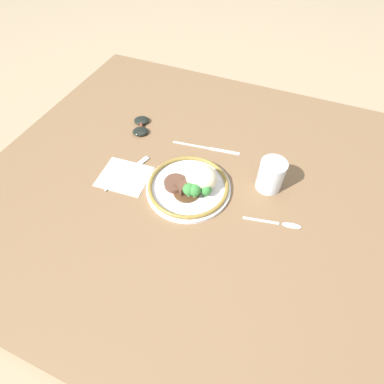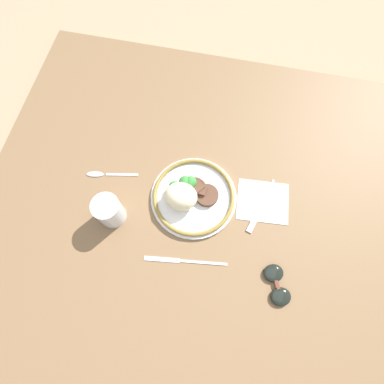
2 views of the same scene
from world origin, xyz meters
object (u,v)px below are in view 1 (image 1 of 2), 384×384
(fork, at_px, (131,170))
(spoon, at_px, (284,224))
(juice_glass, at_px, (270,177))
(sunglasses, at_px, (141,126))
(plate, at_px, (191,184))
(knife, at_px, (208,148))

(fork, xyz_separation_m, spoon, (0.48, -0.01, -0.00))
(juice_glass, xyz_separation_m, fork, (-0.41, -0.10, -0.04))
(juice_glass, relative_size, spoon, 0.63)
(sunglasses, bearing_deg, fork, -94.49)
(plate, xyz_separation_m, juice_glass, (0.21, 0.10, 0.02))
(plate, bearing_deg, knife, 94.80)
(plate, xyz_separation_m, fork, (-0.20, -0.00, -0.02))
(fork, height_order, spoon, same)
(plate, height_order, sunglasses, plate)
(juice_glass, relative_size, fork, 0.57)
(juice_glass, relative_size, knife, 0.43)
(plate, distance_m, sunglasses, 0.33)
(fork, distance_m, sunglasses, 0.21)
(spoon, bearing_deg, fork, 167.25)
(knife, xyz_separation_m, sunglasses, (-0.26, 0.01, 0.01))
(knife, xyz_separation_m, spoon, (0.29, -0.20, 0.00))
(fork, bearing_deg, plate, -71.78)
(fork, relative_size, knife, 0.76)
(knife, relative_size, spoon, 1.45)
(juice_glass, height_order, spoon, juice_glass)
(juice_glass, xyz_separation_m, knife, (-0.22, 0.08, -0.04))
(juice_glass, distance_m, spoon, 0.14)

